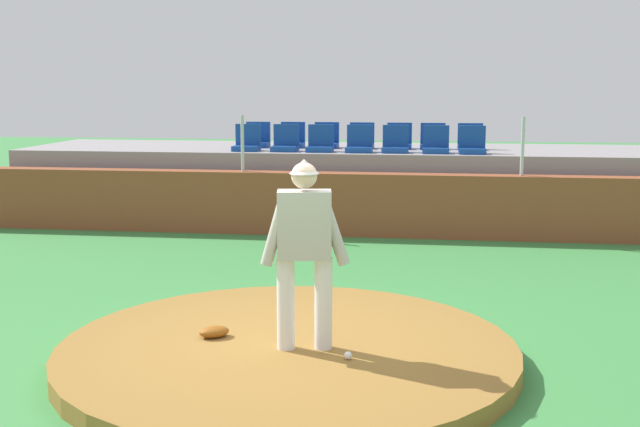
# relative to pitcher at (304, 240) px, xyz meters

# --- Properties ---
(ground_plane) EXTENTS (60.00, 60.00, 0.00)m
(ground_plane) POSITION_rel_pitcher_xyz_m (-0.18, 0.11, -1.22)
(ground_plane) COLOR #3B8741
(pitchers_mound) EXTENTS (4.43, 4.43, 0.18)m
(pitchers_mound) POSITION_rel_pitcher_xyz_m (-0.18, 0.11, -1.13)
(pitchers_mound) COLOR olive
(pitchers_mound) RESTS_ON ground_plane
(pitcher) EXTENTS (0.84, 0.33, 1.80)m
(pitcher) POSITION_rel_pitcher_xyz_m (0.00, 0.00, 0.00)
(pitcher) COLOR white
(pitcher) RESTS_ON pitchers_mound
(baseball) EXTENTS (0.07, 0.07, 0.07)m
(baseball) POSITION_rel_pitcher_xyz_m (0.44, -0.25, -1.01)
(baseball) COLOR white
(baseball) RESTS_ON pitchers_mound
(fielding_glove) EXTENTS (0.36, 0.33, 0.11)m
(fielding_glove) POSITION_rel_pitcher_xyz_m (-0.94, 0.21, -0.99)
(fielding_glove) COLOR #8E4D12
(fielding_glove) RESTS_ON pitchers_mound
(brick_barrier) EXTENTS (15.04, 0.40, 1.11)m
(brick_barrier) POSITION_rel_pitcher_xyz_m (-0.18, 6.66, -0.67)
(brick_barrier) COLOR brown
(brick_barrier) RESTS_ON ground_plane
(fence_post_left) EXTENTS (0.06, 0.06, 1.00)m
(fence_post_left) POSITION_rel_pitcher_xyz_m (-2.16, 6.66, 0.38)
(fence_post_left) COLOR silver
(fence_post_left) RESTS_ON brick_barrier
(fence_post_right) EXTENTS (0.06, 0.06, 1.00)m
(fence_post_right) POSITION_rel_pitcher_xyz_m (2.69, 6.66, 0.38)
(fence_post_right) COLOR silver
(fence_post_right) RESTS_ON brick_barrier
(bleacher_platform) EXTENTS (13.31, 3.02, 1.39)m
(bleacher_platform) POSITION_rel_pitcher_xyz_m (-0.18, 8.61, -0.53)
(bleacher_platform) COLOR gray
(bleacher_platform) RESTS_ON ground_plane
(stadium_chair_0) EXTENTS (0.48, 0.44, 0.50)m
(stadium_chair_0) POSITION_rel_pitcher_xyz_m (-2.30, 7.64, 0.32)
(stadium_chair_0) COLOR navy
(stadium_chair_0) RESTS_ON bleacher_platform
(stadium_chair_1) EXTENTS (0.48, 0.44, 0.50)m
(stadium_chair_1) POSITION_rel_pitcher_xyz_m (-1.57, 7.65, 0.32)
(stadium_chair_1) COLOR navy
(stadium_chair_1) RESTS_ON bleacher_platform
(stadium_chair_2) EXTENTS (0.48, 0.44, 0.50)m
(stadium_chair_2) POSITION_rel_pitcher_xyz_m (-0.90, 7.64, 0.32)
(stadium_chair_2) COLOR navy
(stadium_chair_2) RESTS_ON bleacher_platform
(stadium_chair_3) EXTENTS (0.48, 0.44, 0.50)m
(stadium_chair_3) POSITION_rel_pitcher_xyz_m (-0.17, 7.63, 0.32)
(stadium_chair_3) COLOR navy
(stadium_chair_3) RESTS_ON bleacher_platform
(stadium_chair_4) EXTENTS (0.48, 0.44, 0.50)m
(stadium_chair_4) POSITION_rel_pitcher_xyz_m (0.50, 7.65, 0.32)
(stadium_chair_4) COLOR navy
(stadium_chair_4) RESTS_ON bleacher_platform
(stadium_chair_5) EXTENTS (0.48, 0.44, 0.50)m
(stadium_chair_5) POSITION_rel_pitcher_xyz_m (1.24, 7.64, 0.32)
(stadium_chair_5) COLOR navy
(stadium_chair_5) RESTS_ON bleacher_platform
(stadium_chair_6) EXTENTS (0.48, 0.44, 0.50)m
(stadium_chair_6) POSITION_rel_pitcher_xyz_m (1.90, 7.60, 0.32)
(stadium_chair_6) COLOR navy
(stadium_chair_6) RESTS_ON bleacher_platform
(stadium_chair_7) EXTENTS (0.48, 0.44, 0.50)m
(stadium_chair_7) POSITION_rel_pitcher_xyz_m (-2.29, 8.51, 0.32)
(stadium_chair_7) COLOR navy
(stadium_chair_7) RESTS_ON bleacher_platform
(stadium_chair_8) EXTENTS (0.48, 0.44, 0.50)m
(stadium_chair_8) POSITION_rel_pitcher_xyz_m (-1.59, 8.54, 0.32)
(stadium_chair_8) COLOR navy
(stadium_chair_8) RESTS_ON bleacher_platform
(stadium_chair_9) EXTENTS (0.48, 0.44, 0.50)m
(stadium_chair_9) POSITION_rel_pitcher_xyz_m (-0.90, 8.54, 0.32)
(stadium_chair_9) COLOR navy
(stadium_chair_9) RESTS_ON bleacher_platform
(stadium_chair_10) EXTENTS (0.48, 0.44, 0.50)m
(stadium_chair_10) POSITION_rel_pitcher_xyz_m (-0.20, 8.51, 0.32)
(stadium_chair_10) COLOR navy
(stadium_chair_10) RESTS_ON bleacher_platform
(stadium_chair_11) EXTENTS (0.48, 0.44, 0.50)m
(stadium_chair_11) POSITION_rel_pitcher_xyz_m (0.54, 8.52, 0.32)
(stadium_chair_11) COLOR navy
(stadium_chair_11) RESTS_ON bleacher_platform
(stadium_chair_12) EXTENTS (0.48, 0.44, 0.50)m
(stadium_chair_12) POSITION_rel_pitcher_xyz_m (1.19, 8.51, 0.32)
(stadium_chair_12) COLOR navy
(stadium_chair_12) RESTS_ON bleacher_platform
(stadium_chair_13) EXTENTS (0.48, 0.44, 0.50)m
(stadium_chair_13) POSITION_rel_pitcher_xyz_m (1.91, 8.52, 0.32)
(stadium_chair_13) COLOR navy
(stadium_chair_13) RESTS_ON bleacher_platform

